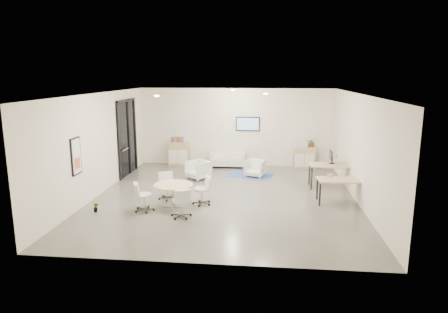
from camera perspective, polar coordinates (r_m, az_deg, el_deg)
room_shell at (r=12.17m, az=0.11°, el=1.41°), size 9.60×10.60×4.80m
glass_door at (r=15.48m, az=-13.66°, el=2.95°), size 0.09×1.90×2.85m
artwork at (r=11.75m, az=-20.38°, el=0.02°), size 0.05×0.54×1.04m
wall_tv at (r=16.51m, az=3.41°, el=4.67°), size 0.98×0.06×0.58m
ceiling_spots at (r=12.83m, az=-0.40°, el=9.06°), size 3.14×4.14×0.03m
sideboard_left at (r=16.87m, az=-6.46°, el=0.41°), size 0.87×0.45×0.97m
sideboard_right at (r=16.60m, az=11.36°, el=-0.12°), size 0.87×0.42×0.87m
books at (r=16.78m, az=-6.65°, el=2.42°), size 0.50×0.14×0.22m
printer at (r=16.47m, az=10.87°, el=1.91°), size 0.53×0.46×0.34m
loveseat at (r=16.48m, az=0.53°, el=-0.46°), size 1.46×0.75×0.54m
blue_rug at (r=15.20m, az=3.60°, el=-2.66°), size 1.92×1.52×0.01m
armchair_left at (r=14.62m, az=-3.71°, el=-1.77°), size 0.98×0.98×0.74m
armchair_right at (r=14.96m, az=4.47°, el=-1.56°), size 0.82×0.79×0.69m
desk_rear at (r=13.86m, az=15.24°, el=-1.44°), size 1.55×0.80×0.80m
desk_front at (r=12.29m, az=16.44°, el=-3.47°), size 1.45×0.80×0.73m
monitor at (r=13.93m, az=15.05°, el=-0.03°), size 0.20×0.50×0.44m
round_table at (r=11.52m, az=-7.24°, el=-4.39°), size 1.13×1.13×0.69m
meeting_chairs at (r=11.57m, az=-7.21°, el=-5.30°), size 2.29×2.29×0.82m
plant_cabinet at (r=16.55m, az=12.49°, el=1.79°), size 0.33×0.36×0.26m
plant_floor at (r=11.76m, az=-17.81°, el=-7.29°), size 0.21×0.31×0.13m
cup at (r=12.42m, az=14.86°, el=-2.56°), size 0.15×0.13×0.13m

